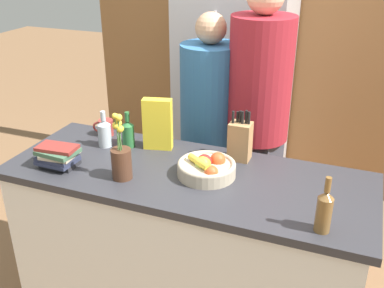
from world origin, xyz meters
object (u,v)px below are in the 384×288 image
Objects in this scene: fruit_bowl at (207,167)px; person_in_blue at (258,114)px; cereal_box at (158,124)px; coffee_mug at (105,128)px; knife_block at (240,140)px; person_at_sink at (209,126)px; book_stack at (58,156)px; bottle_oil at (324,210)px; bottle_wine at (128,133)px; refrigerator at (234,86)px; flower_vase at (121,159)px; bottle_vinegar at (104,133)px.

person_in_blue is (0.09, 0.66, 0.05)m from fruit_bowl.
cereal_box is 2.35× the size of coffee_mug.
knife_block is 0.17× the size of person_at_sink.
fruit_bowl is 1.38× the size of book_stack.
knife_block is 1.12× the size of bottle_oil.
person_in_blue is (0.45, 0.46, -0.05)m from cereal_box.
coffee_mug is 1.41m from bottle_oil.
bottle_wine is 0.11× the size of person_in_blue.
knife_block is at bearing 7.34° from bottle_wine.
refrigerator reaches higher than flower_vase.
bottle_vinegar is at bearing 163.03° from bottle_oil.
flower_vase is 0.55m from coffee_mug.
bottle_oil is (0.58, -0.26, 0.05)m from fruit_bowl.
bottle_vinegar is at bearing -162.12° from bottle_wine.
person_at_sink reaches higher than bottle_oil.
bottle_oil is at bearing -42.46° from person_at_sink.
bottle_oil is at bearing -42.62° from person_in_blue.
book_stack is (-0.36, -0.01, -0.04)m from flower_vase.
bottle_oil is 1.24m from person_at_sink.
person_at_sink is at bearing -85.61° from refrigerator.
coffee_mug is at bearing 129.66° from flower_vase.
cereal_box is 0.38m from coffee_mug.
flower_vase reaches higher than book_stack.
bottle_vinegar is at bearing 169.91° from fruit_bowl.
refrigerator is 15.37× the size of coffee_mug.
person_in_blue is at bearing 39.78° from bottle_wine.
person_in_blue is at bearing 118.16° from bottle_oil.
book_stack is 0.41m from bottle_wine.
coffee_mug is 0.50× the size of bottle_oil.
bottle_vinegar reaches higher than fruit_bowl.
person_at_sink is at bearing 60.20° from bottle_wine.
cereal_box is at bearing -7.59° from coffee_mug.
flower_vase is 1.66× the size of book_stack.
bottle_vinegar is (-0.65, 0.12, 0.04)m from fruit_bowl.
refrigerator is 9.01× the size of bottle_vinegar.
bottle_oil is at bearing -62.68° from refrigerator.
book_stack is at bearing -91.62° from coffee_mug.
bottle_oil is at bearing -24.06° from fruit_bowl.
flower_vase reaches higher than bottle_oil.
flower_vase reaches higher than bottle_wine.
cereal_box is 1.38× the size of bottle_vinegar.
book_stack is 0.11× the size of person_in_blue.
coffee_mug is 0.08× the size of person_at_sink.
coffee_mug is at bearing 158.76° from bottle_oil.
book_stack is at bearing -177.89° from flower_vase.
bottle_vinegar reaches higher than coffee_mug.
cereal_box is at bearing 16.21° from bottle_vinegar.
bottle_vinegar is at bearing -163.79° from cereal_box.
bottle_wine is (-0.52, 0.16, 0.04)m from fruit_bowl.
coffee_mug is 0.59× the size of bottle_wine.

